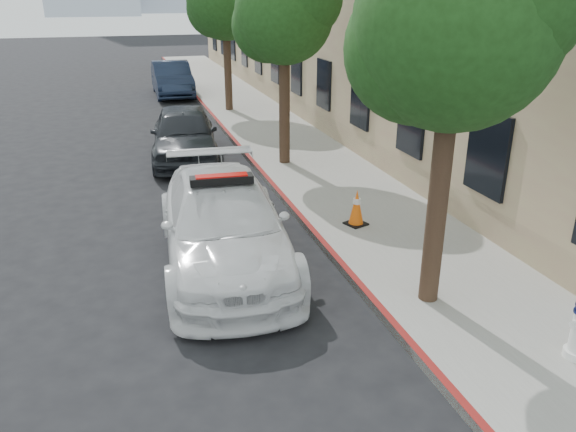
# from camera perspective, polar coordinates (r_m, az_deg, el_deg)

# --- Properties ---
(ground) EXTENTS (120.00, 120.00, 0.00)m
(ground) POSITION_cam_1_polar(r_m,az_deg,el_deg) (10.09, -6.47, -5.93)
(ground) COLOR black
(ground) RESTS_ON ground
(sidewalk) EXTENTS (3.20, 50.00, 0.15)m
(sidewalk) POSITION_cam_1_polar(r_m,az_deg,el_deg) (20.03, -1.71, 8.57)
(sidewalk) COLOR gray
(sidewalk) RESTS_ON ground
(curb_strip) EXTENTS (0.12, 50.00, 0.15)m
(curb_strip) POSITION_cam_1_polar(r_m,az_deg,el_deg) (19.69, -6.08, 8.22)
(curb_strip) COLOR maroon
(curb_strip) RESTS_ON ground
(tree_near) EXTENTS (2.92, 2.82, 5.62)m
(tree_near) POSITION_cam_1_polar(r_m,az_deg,el_deg) (8.12, 17.00, 18.09)
(tree_near) COLOR black
(tree_near) RESTS_ON sidewalk
(tree_mid) EXTENTS (2.77, 2.64, 5.43)m
(tree_mid) POSITION_cam_1_polar(r_m,az_deg,el_deg) (15.46, -0.26, 19.94)
(tree_mid) COLOR black
(tree_mid) RESTS_ON sidewalk
(police_car) EXTENTS (2.59, 5.54, 1.71)m
(police_car) POSITION_cam_1_polar(r_m,az_deg,el_deg) (10.17, -6.55, -0.81)
(police_car) COLOR white
(police_car) RESTS_ON ground
(parked_car_mid) EXTENTS (2.35, 4.80, 1.57)m
(parked_car_mid) POSITION_cam_1_polar(r_m,az_deg,el_deg) (16.93, -10.50, 8.21)
(parked_car_mid) COLOR black
(parked_car_mid) RESTS_ON ground
(parked_car_far) EXTENTS (1.72, 4.83, 1.59)m
(parked_car_far) POSITION_cam_1_polar(r_m,az_deg,el_deg) (28.13, -11.71, 13.49)
(parked_car_far) COLOR #151F35
(parked_car_far) RESTS_ON ground
(traffic_cone) EXTENTS (0.51, 0.51, 0.76)m
(traffic_cone) POSITION_cam_1_polar(r_m,az_deg,el_deg) (11.68, 6.98, 0.86)
(traffic_cone) COLOR black
(traffic_cone) RESTS_ON sidewalk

